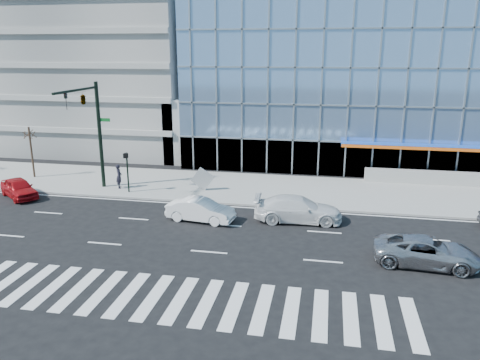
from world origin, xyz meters
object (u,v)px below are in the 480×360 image
object	(u,v)px
tilted_panel	(203,179)
white_suv	(298,209)
ped_signal_post	(127,166)
white_sedan	(201,210)
red_sedan	(19,188)
pedestrian	(119,176)
traffic_signal	(88,111)
silver_suv	(427,252)
street_tree_near	(29,134)

from	to	relation	value
tilted_panel	white_suv	bearing A→B (deg)	-39.45
ped_signal_post	white_sedan	world-z (taller)	ped_signal_post
red_sedan	pedestrian	distance (m)	7.11
traffic_signal	pedestrian	world-z (taller)	traffic_signal
white_suv	white_sedan	xyz separation A→B (m)	(-6.00, -1.09, -0.08)
pedestrian	tilted_panel	world-z (taller)	pedestrian
white_suv	ped_signal_post	bearing A→B (deg)	71.18
white_suv	tilted_panel	bearing A→B (deg)	52.93
pedestrian	tilted_panel	bearing A→B (deg)	-108.59
ped_signal_post	white_suv	size ratio (longest dim) A/B	0.55
white_sedan	red_sedan	size ratio (longest dim) A/B	1.05
traffic_signal	red_sedan	world-z (taller)	traffic_signal
white_suv	tilted_panel	world-z (taller)	tilted_panel
white_suv	pedestrian	xyz separation A→B (m)	(-13.93, 4.25, 0.28)
traffic_signal	silver_suv	world-z (taller)	traffic_signal
silver_suv	pedestrian	xyz separation A→B (m)	(-20.67, 9.26, 0.37)
red_sedan	white_sedan	bearing A→B (deg)	-62.22
ped_signal_post	street_tree_near	size ratio (longest dim) A/B	0.71
red_sedan	silver_suv	bearing A→B (deg)	-66.26
ped_signal_post	red_sedan	size ratio (longest dim) A/B	0.73
silver_suv	street_tree_near	bearing A→B (deg)	73.91
traffic_signal	red_sedan	distance (m)	7.63
pedestrian	tilted_panel	size ratio (longest dim) A/B	1.43
street_tree_near	pedestrian	xyz separation A→B (m)	(8.38, -1.66, -2.70)
traffic_signal	tilted_panel	distance (m)	9.53
white_sedan	pedestrian	bearing A→B (deg)	63.82
ped_signal_post	pedestrian	bearing A→B (deg)	141.30
red_sedan	pedestrian	world-z (taller)	pedestrian
white_sedan	red_sedan	bearing A→B (deg)	89.09
street_tree_near	white_sedan	size ratio (longest dim) A/B	0.98
traffic_signal	white_suv	world-z (taller)	traffic_signal
traffic_signal	silver_suv	xyz separation A→B (m)	(22.04, -7.98, -5.45)
red_sedan	traffic_signal	bearing A→B (deg)	-32.83
street_tree_near	ped_signal_post	bearing A→B (deg)	-15.06
traffic_signal	ped_signal_post	bearing A→B (deg)	8.52
ped_signal_post	silver_suv	size ratio (longest dim) A/B	0.59
traffic_signal	street_tree_near	bearing A→B (deg)	157.29
white_suv	red_sedan	bearing A→B (deg)	82.75
street_tree_near	white_suv	xyz separation A→B (m)	(22.30, -5.90, -2.99)
white_suv	red_sedan	world-z (taller)	white_suv
street_tree_near	white_suv	size ratio (longest dim) A/B	0.78
white_sedan	pedestrian	world-z (taller)	pedestrian
street_tree_near	pedestrian	distance (m)	8.96
street_tree_near	silver_suv	bearing A→B (deg)	-20.59
ped_signal_post	white_suv	xyz separation A→B (m)	(12.80, -3.35, -1.35)
street_tree_near	pedestrian	bearing A→B (deg)	-11.19
white_suv	white_sedan	bearing A→B (deg)	96.13
ped_signal_post	red_sedan	xyz separation A→B (m)	(-7.48, -2.26, -1.44)
pedestrian	white_suv	bearing A→B (deg)	-130.78
pedestrian	silver_suv	bearing A→B (deg)	-137.95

